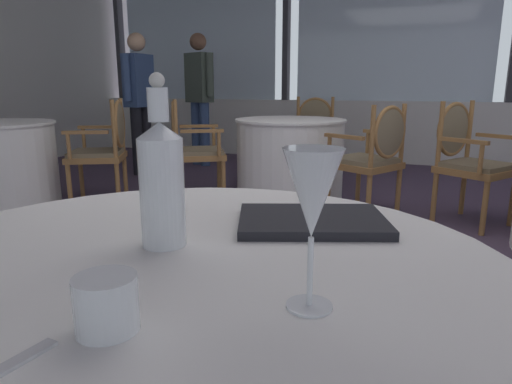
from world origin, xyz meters
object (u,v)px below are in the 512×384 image
dining_chair_0_2 (374,153)px  diner_person_1 (139,96)px  dining_chair_2_1 (467,153)px  wine_glass (312,197)px  water_tumbler (106,304)px  dining_chair_0_0 (312,131)px  diner_person_0 (199,91)px  water_bottle (162,180)px  menu_book (312,221)px  dining_chair_0_1 (189,143)px  dining_chair_1_0 (106,144)px

dining_chair_0_2 → diner_person_1: bearing=9.7°
dining_chair_0_2 → dining_chair_2_1: size_ratio=0.98×
wine_glass → water_tumbler: wine_glass is taller
water_tumbler → dining_chair_0_0: size_ratio=0.08×
dining_chair_0_2 → diner_person_1: (-2.87, 0.95, 0.40)m
dining_chair_0_2 → diner_person_0: diner_person_0 is taller
water_bottle → dining_chair_0_0: size_ratio=0.34×
menu_book → dining_chair_0_1: dining_chair_0_1 is taller
menu_book → diner_person_0: 5.22m
water_tumbler → dining_chair_2_1: 3.44m
water_bottle → dining_chair_0_1: water_bottle is taller
wine_glass → water_tumbler: size_ratio=2.80×
wine_glass → water_tumbler: bearing=-145.2°
dining_chair_1_0 → dining_chair_2_1: (2.94, 0.60, -0.01)m
dining_chair_0_2 → dining_chair_0_1: bearing=30.0°
dining_chair_2_1 → diner_person_1: bearing=-159.0°
water_bottle → dining_chair_0_0: bearing=101.1°
dining_chair_0_0 → dining_chair_0_1: 1.63m
dining_chair_0_0 → dining_chair_2_1: 1.96m
water_bottle → dining_chair_1_0: 3.36m
water_bottle → wine_glass: 0.35m
water_tumbler → dining_chair_0_2: bearing=91.5°
dining_chair_2_1 → diner_person_0: bearing=-173.2°
wine_glass → diner_person_1: size_ratio=0.13×
dining_chair_0_2 → dining_chair_2_1: dining_chair_2_1 is taller
dining_chair_2_1 → diner_person_1: size_ratio=0.57×
water_bottle → dining_chair_2_1: size_ratio=0.34×
water_tumbler → dining_chair_0_0: bearing=101.6°
wine_glass → menu_book: (-0.09, 0.37, -0.15)m
dining_chair_0_0 → diner_person_0: size_ratio=0.54×
water_bottle → dining_chair_0_0: 4.39m
water_bottle → diner_person_0: (-2.49, 4.68, 0.11)m
dining_chair_1_0 → dining_chair_0_0: bearing=-156.4°
dining_chair_0_1 → dining_chair_2_1: size_ratio=0.99×
wine_glass → diner_person_0: (-2.81, 4.82, 0.08)m
diner_person_0 → diner_person_1: 0.89m
water_tumbler → menu_book: size_ratio=0.25×
water_bottle → dining_chair_2_1: bearing=77.2°
dining_chair_0_0 → diner_person_1: size_ratio=0.56×
wine_glass → diner_person_0: bearing=120.2°
water_tumbler → dining_chair_2_1: dining_chair_2_1 is taller
dining_chair_0_0 → dining_chair_0_1: dining_chair_0_0 is taller
menu_book → dining_chair_0_0: size_ratio=0.34×
wine_glass → dining_chair_1_0: bearing=134.2°
water_bottle → dining_chair_0_0: water_bottle is taller
dining_chair_1_0 → diner_person_0: 2.24m
water_tumbler → dining_chair_0_1: (-1.71, 3.15, -0.24)m
dining_chair_0_2 → menu_book: bearing=122.3°
dining_chair_0_2 → water_tumbler: bearing=119.4°
water_bottle → water_tumbler: (0.11, -0.29, -0.09)m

